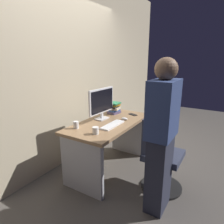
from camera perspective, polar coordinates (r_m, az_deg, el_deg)
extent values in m
plane|color=#4C4742|center=(3.17, -0.80, -15.65)|extent=(9.00, 9.00, 0.00)
cube|color=tan|center=(3.19, -12.94, 12.59)|extent=(6.40, 0.10, 3.00)
cube|color=#93704C|center=(2.86, -0.86, -3.14)|extent=(1.38, 0.69, 0.04)
cube|color=#B2B2B7|center=(2.56, -8.64, -14.99)|extent=(0.06, 0.61, 0.71)
cube|color=#B2B2B7|center=(3.51, 4.69, -6.06)|extent=(0.06, 0.61, 0.71)
cylinder|color=black|center=(2.85, 13.73, -19.77)|extent=(0.52, 0.52, 0.03)
cylinder|color=black|center=(2.74, 14.02, -16.17)|extent=(0.05, 0.05, 0.39)
cube|color=#33384C|center=(2.63, 14.36, -11.80)|extent=(0.44, 0.44, 0.08)
cube|color=#33384C|center=(2.57, 10.70, -5.80)|extent=(0.40, 0.06, 0.44)
cube|color=#262838|center=(2.33, 13.12, -16.49)|extent=(0.34, 0.20, 0.85)
cube|color=navy|center=(2.05, 14.35, 0.77)|extent=(0.40, 0.24, 0.58)
sphere|color=brown|center=(1.99, 15.11, 11.68)|extent=(0.22, 0.22, 0.22)
cube|color=silver|center=(2.98, -2.94, -1.84)|extent=(0.21, 0.15, 0.02)
cube|color=silver|center=(2.97, -2.95, -0.96)|extent=(0.04, 0.03, 0.08)
cube|color=silver|center=(2.91, -3.01, 3.20)|extent=(0.54, 0.06, 0.36)
cube|color=black|center=(2.90, -2.72, 3.16)|extent=(0.50, 0.03, 0.32)
cube|color=white|center=(2.69, 0.16, -3.69)|extent=(0.43, 0.13, 0.02)
ellipsoid|color=white|center=(2.94, 3.55, -1.91)|extent=(0.06, 0.10, 0.03)
cylinder|color=white|center=(2.41, -4.70, -5.27)|extent=(0.08, 0.08, 0.09)
cylinder|color=silver|center=(2.63, -10.19, -3.61)|extent=(0.07, 0.07, 0.09)
cube|color=#594C72|center=(3.27, 0.58, -0.03)|extent=(0.20, 0.18, 0.04)
cube|color=#3359A5|center=(3.25, 0.69, 0.46)|extent=(0.18, 0.14, 0.03)
cube|color=beige|center=(3.25, 0.73, 1.02)|extent=(0.18, 0.17, 0.04)
cube|color=black|center=(3.25, 0.55, 1.51)|extent=(0.22, 0.15, 0.02)
cube|color=gold|center=(3.25, 0.77, 2.07)|extent=(0.18, 0.14, 0.04)
cube|color=#338C59|center=(3.23, 0.71, 2.52)|extent=(0.18, 0.16, 0.02)
cube|color=black|center=(3.20, 5.93, -0.72)|extent=(0.12, 0.16, 0.01)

